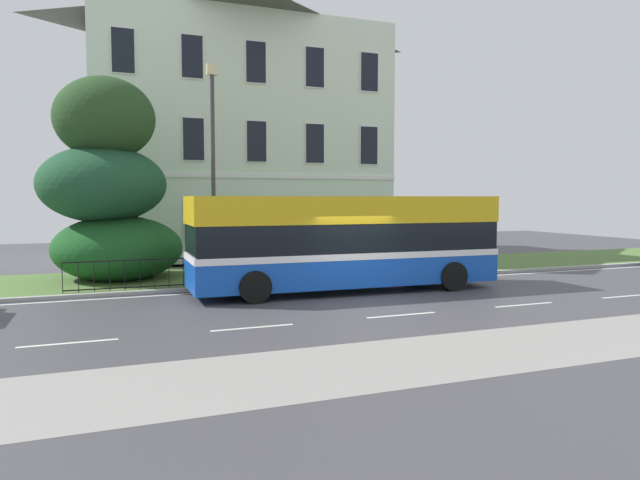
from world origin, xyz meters
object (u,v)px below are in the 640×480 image
object	(u,v)px
evergreen_tree	(109,191)
single_decker_bus	(346,241)
litter_bin	(321,262)
street_lamp_post	(213,160)
georgian_townhouse	(232,125)

from	to	relation	value
evergreen_tree	single_decker_bus	size ratio (longest dim) A/B	0.72
evergreen_tree	litter_bin	distance (m)	8.14
single_decker_bus	street_lamp_post	distance (m)	5.44
single_decker_bus	litter_bin	size ratio (longest dim) A/B	9.88
litter_bin	single_decker_bus	bearing A→B (deg)	-95.32
single_decker_bus	litter_bin	distance (m)	3.03
single_decker_bus	street_lamp_post	bearing A→B (deg)	144.83
evergreen_tree	georgian_townhouse	bearing A→B (deg)	53.01
evergreen_tree	litter_bin	size ratio (longest dim) A/B	7.10
georgian_townhouse	evergreen_tree	size ratio (longest dim) A/B	1.98
litter_bin	street_lamp_post	bearing A→B (deg)	-179.49
georgian_townhouse	single_decker_bus	size ratio (longest dim) A/B	1.42
georgian_townhouse	evergreen_tree	xyz separation A→B (m)	(-6.50, -8.63, -3.66)
evergreen_tree	single_decker_bus	world-z (taller)	evergreen_tree
single_decker_bus	litter_bin	bearing A→B (deg)	86.18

